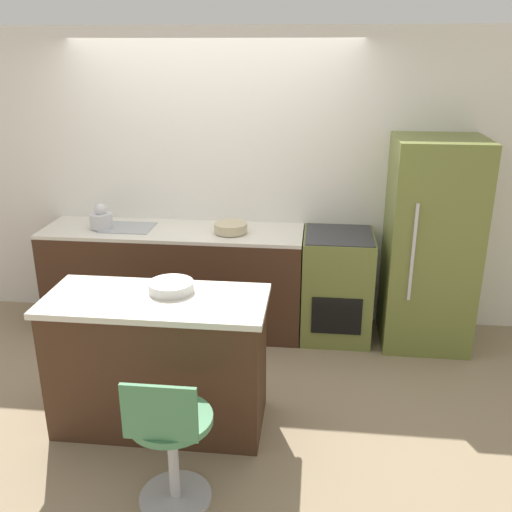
{
  "coord_description": "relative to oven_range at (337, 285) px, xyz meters",
  "views": [
    {
      "loc": [
        0.91,
        -4.3,
        2.43
      ],
      "look_at": [
        0.47,
        -0.38,
        0.98
      ],
      "focal_mm": 40.0,
      "sensor_mm": 36.0,
      "label": 1
    }
  ],
  "objects": [
    {
      "name": "stool_chair",
      "position": [
        -0.94,
        -2.15,
        -0.05
      ],
      "size": [
        0.46,
        0.46,
        0.88
      ],
      "color": "#B7B7BC",
      "rests_on": "ground_plane"
    },
    {
      "name": "back_counter",
      "position": [
        -1.45,
        0.0,
        -0.0
      ],
      "size": [
        2.28,
        0.63,
        0.94
      ],
      "color": "#422819",
      "rests_on": "ground_plane"
    },
    {
      "name": "mixing_bowl",
      "position": [
        -0.92,
        -0.03,
        0.51
      ],
      "size": [
        0.28,
        0.28,
        0.08
      ],
      "color": "#C1B28E",
      "rests_on": "back_counter"
    },
    {
      "name": "refrigerator",
      "position": [
        0.75,
        -0.02,
        0.41
      ],
      "size": [
        0.71,
        0.7,
        1.77
      ],
      "color": "olive",
      "rests_on": "ground_plane"
    },
    {
      "name": "kettle",
      "position": [
        -2.07,
        -0.03,
        0.55
      ],
      "size": [
        0.2,
        0.2,
        0.22
      ],
      "color": "silver",
      "rests_on": "back_counter"
    },
    {
      "name": "ground_plane",
      "position": [
        -1.11,
        -0.33,
        -0.47
      ],
      "size": [
        14.0,
        14.0,
        0.0
      ],
      "primitive_type": "plane",
      "color": "#998466"
    },
    {
      "name": "kitchen_island",
      "position": [
        -1.2,
        -1.42,
        -0.0
      ],
      "size": [
        1.43,
        0.63,
        0.93
      ],
      "color": "#422819",
      "rests_on": "ground_plane"
    },
    {
      "name": "fruit_bowl",
      "position": [
        -1.12,
        -1.31,
        0.5
      ],
      "size": [
        0.29,
        0.29,
        0.07
      ],
      "color": "white",
      "rests_on": "kitchen_island"
    },
    {
      "name": "wall_back",
      "position": [
        -1.11,
        0.35,
        0.83
      ],
      "size": [
        8.0,
        0.06,
        2.6
      ],
      "color": "white",
      "rests_on": "ground_plane"
    },
    {
      "name": "oven_range",
      "position": [
        0.0,
        0.0,
        0.0
      ],
      "size": [
        0.59,
        0.64,
        0.94
      ],
      "color": "olive",
      "rests_on": "ground_plane"
    }
  ]
}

